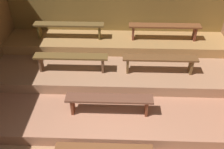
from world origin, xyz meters
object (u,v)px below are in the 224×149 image
bench_lower_center (109,101)px  bench_middle_left (71,59)px  bench_upper_right (165,28)px  bench_middle_right (160,60)px  bench_upper_left (69,26)px

bench_lower_center → bench_middle_left: bench_middle_left is taller
bench_lower_center → bench_middle_left: 1.47m
bench_upper_right → bench_lower_center: bearing=-120.7°
bench_middle_left → bench_middle_right: (2.03, 0.00, 0.00)m
bench_lower_center → bench_upper_right: (1.34, 2.26, 0.51)m
bench_lower_center → bench_middle_left: (-0.93, 1.11, 0.25)m
bench_upper_left → bench_middle_left: bearing=-78.6°
bench_upper_left → bench_upper_right: bearing=0.0°
bench_middle_left → bench_upper_left: size_ratio=0.92×
bench_middle_left → bench_middle_right: same height
bench_middle_left → bench_middle_right: bearing=0.0°
bench_middle_right → bench_upper_right: bearing=78.6°
bench_upper_right → bench_middle_right: bearing=-101.4°
bench_middle_left → bench_upper_right: size_ratio=0.92×
bench_lower_center → bench_upper_left: bench_upper_left is taller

